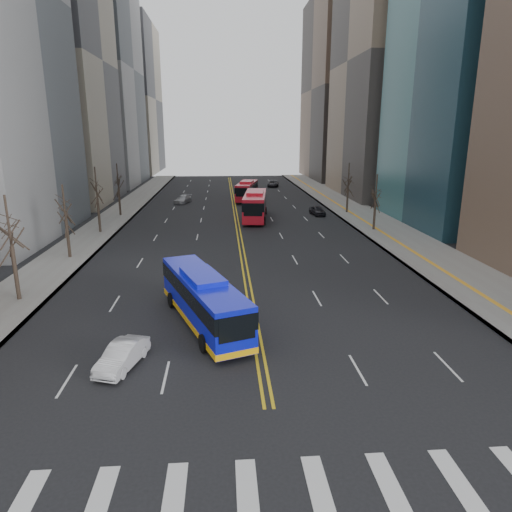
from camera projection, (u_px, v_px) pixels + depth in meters
ground at (285, 502)px, 14.49m from camera, size 220.00×220.00×0.00m
sidewalk_right at (372, 222)px, 58.99m from camera, size 7.00×130.00×0.15m
sidewalk_left at (105, 225)px, 56.58m from camera, size 5.00×130.00×0.15m
crosswalk at (285, 501)px, 14.49m from camera, size 26.70×4.00×0.01m
centerline at (235, 211)px, 67.39m from camera, size 0.55×100.00×0.01m
office_towers at (232, 51)px, 74.06m from camera, size 83.00×134.00×58.00m
street_trees at (169, 198)px, 45.92m from camera, size 35.20×47.20×7.60m
blue_bus at (203, 298)px, 27.41m from camera, size 5.93×11.14×3.23m
red_bus_near at (255, 204)px, 60.62m from camera, size 4.07×12.00×3.71m
red_bus_far at (247, 189)px, 77.22m from camera, size 4.48×10.66×3.32m
car_white at (122, 356)px, 22.62m from camera, size 2.33×3.96×1.23m
car_dark_mid at (317, 211)px, 63.86m from camera, size 2.03×3.91×1.27m
car_silver at (183, 199)px, 74.56m from camera, size 3.02×4.67×1.26m
car_dark_far at (273, 184)px, 96.54m from camera, size 2.89×4.88×1.27m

